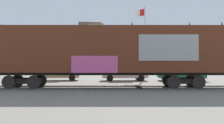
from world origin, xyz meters
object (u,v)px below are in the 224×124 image
parked_car_tan (57,73)px  parked_car_green (180,72)px  parked_car_silver (124,73)px  flagpole (143,33)px  freight_car (104,51)px

parked_car_tan → parked_car_green: bearing=-1.8°
parked_car_silver → parked_car_green: (5.75, -0.09, 0.04)m
parked_car_tan → parked_car_silver: (6.95, -0.30, -0.01)m
flagpole → parked_car_tan: size_ratio=1.92×
freight_car → flagpole: size_ratio=1.97×
freight_car → parked_car_silver: freight_car is taller
freight_car → parked_car_green: freight_car is taller
parked_car_tan → parked_car_green: size_ratio=0.98×
flagpole → parked_car_tan: bearing=-154.1°
parked_car_tan → parked_car_green: (12.70, -0.39, 0.03)m
parked_car_green → parked_car_tan: bearing=178.2°
freight_car → parked_car_tan: freight_car is taller
freight_car → parked_car_silver: bearing=74.6°
freight_car → parked_car_tan: 8.89m
freight_car → parked_car_silver: (1.86, 6.78, -1.79)m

